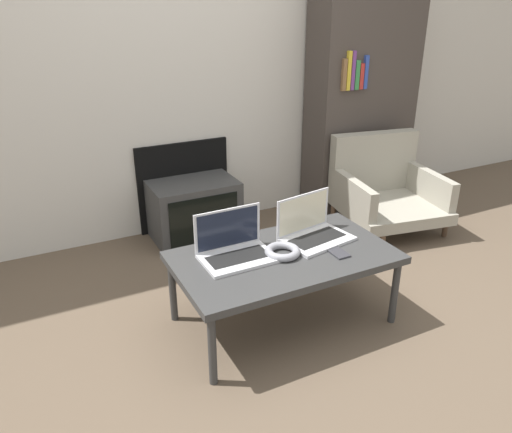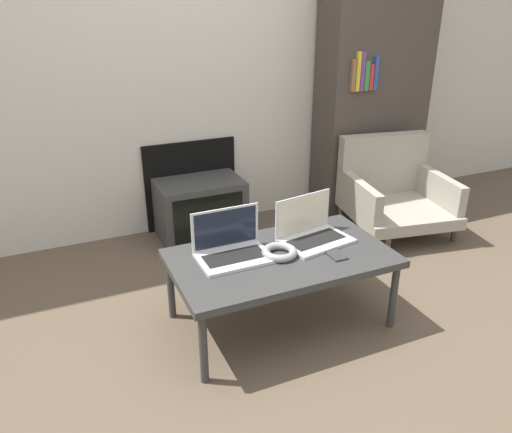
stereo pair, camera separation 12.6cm
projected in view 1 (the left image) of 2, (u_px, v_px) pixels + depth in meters
The scene contains 10 objects.
ground_plane at pixel (316, 355), 2.30m from camera, with size 14.00×14.00×0.00m, color brown.
wall_back at pixel (180, 36), 3.14m from camera, with size 7.00×0.08×2.60m.
table at pixel (284, 260), 2.41m from camera, with size 1.06×0.60×0.38m.
laptop_left at pixel (235, 248), 2.36m from camera, with size 0.35×0.24×0.22m.
laptop_right at pixel (312, 230), 2.54m from camera, with size 0.38×0.29×0.22m.
headphones at pixel (282, 252), 2.39m from camera, with size 0.17×0.17×0.04m.
phone at pixel (337, 252), 2.41m from camera, with size 0.07×0.13×0.01m.
tv at pixel (194, 210), 3.37m from camera, with size 0.57×0.37×0.40m.
armchair at pixel (383, 187), 3.53m from camera, with size 0.75×0.75×0.63m.
bookshelf at pixel (362, 96), 3.70m from camera, with size 0.83×0.32×1.69m.
Camera 1 is at (-1.08, -1.52, 1.52)m, focal length 35.00 mm.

